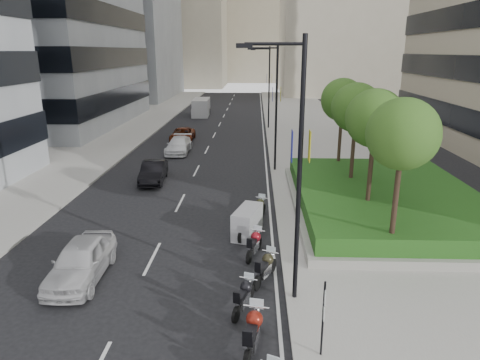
{
  "coord_description": "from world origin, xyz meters",
  "views": [
    {
      "loc": [
        2.86,
        -12.37,
        8.49
      ],
      "look_at": [
        2.07,
        9.1,
        2.0
      ],
      "focal_mm": 32.0,
      "sensor_mm": 36.0,
      "label": 1
    }
  ],
  "objects_px": {
    "lamp_post_1": "(274,102)",
    "motorcycle_1": "(253,333)",
    "car_a": "(81,261)",
    "lamp_post_0": "(295,162)",
    "lamp_post_2": "(268,83)",
    "parking_sign": "(323,315)",
    "motorcycle_4": "(254,244)",
    "delivery_van": "(201,108)",
    "motorcycle_2": "(244,296)",
    "car_c": "(179,145)",
    "motorcycle_5": "(247,222)",
    "car_d": "(183,135)",
    "motorcycle_3": "(265,268)",
    "motorcycle_6": "(258,209)",
    "car_b": "(154,172)"
  },
  "relations": [
    {
      "from": "motorcycle_3",
      "to": "parking_sign",
      "type": "bearing_deg",
      "value": -136.58
    },
    {
      "from": "motorcycle_2",
      "to": "car_d",
      "type": "xyz_separation_m",
      "value": [
        -6.83,
        28.39,
        0.12
      ]
    },
    {
      "from": "car_c",
      "to": "motorcycle_3",
      "type": "bearing_deg",
      "value": -71.46
    },
    {
      "from": "lamp_post_1",
      "to": "car_a",
      "type": "relative_size",
      "value": 2.02
    },
    {
      "from": "lamp_post_2",
      "to": "car_a",
      "type": "distance_m",
      "value": 34.95
    },
    {
      "from": "motorcycle_1",
      "to": "motorcycle_5",
      "type": "xyz_separation_m",
      "value": [
        -0.33,
        8.27,
        0.05
      ]
    },
    {
      "from": "lamp_post_0",
      "to": "car_c",
      "type": "bearing_deg",
      "value": 109.26
    },
    {
      "from": "lamp_post_1",
      "to": "motorcycle_1",
      "type": "relative_size",
      "value": 3.83
    },
    {
      "from": "motorcycle_4",
      "to": "motorcycle_5",
      "type": "distance_m",
      "value": 2.13
    },
    {
      "from": "car_a",
      "to": "delivery_van",
      "type": "xyz_separation_m",
      "value": [
        -0.78,
        43.53,
        0.3
      ]
    },
    {
      "from": "car_c",
      "to": "car_d",
      "type": "relative_size",
      "value": 1.01
    },
    {
      "from": "motorcycle_2",
      "to": "car_d",
      "type": "distance_m",
      "value": 29.2
    },
    {
      "from": "motorcycle_5",
      "to": "motorcycle_4",
      "type": "bearing_deg",
      "value": -154.2
    },
    {
      "from": "lamp_post_0",
      "to": "car_b",
      "type": "xyz_separation_m",
      "value": [
        -8.13,
        14.09,
        -4.37
      ]
    },
    {
      "from": "lamp_post_0",
      "to": "car_a",
      "type": "relative_size",
      "value": 2.02
    },
    {
      "from": "lamp_post_0",
      "to": "lamp_post_2",
      "type": "bearing_deg",
      "value": 90.0
    },
    {
      "from": "motorcycle_6",
      "to": "car_b",
      "type": "relative_size",
      "value": 0.47
    },
    {
      "from": "lamp_post_0",
      "to": "delivery_van",
      "type": "bearing_deg",
      "value": 101.04
    },
    {
      "from": "parking_sign",
      "to": "car_a",
      "type": "bearing_deg",
      "value": 153.79
    },
    {
      "from": "motorcycle_6",
      "to": "delivery_van",
      "type": "relative_size",
      "value": 0.36
    },
    {
      "from": "lamp_post_0",
      "to": "lamp_post_2",
      "type": "distance_m",
      "value": 35.0
    },
    {
      "from": "lamp_post_0",
      "to": "motorcycle_2",
      "type": "xyz_separation_m",
      "value": [
        -1.62,
        -0.65,
        -4.54
      ]
    },
    {
      "from": "car_b",
      "to": "car_c",
      "type": "xyz_separation_m",
      "value": [
        0.2,
        8.62,
        -0.02
      ]
    },
    {
      "from": "motorcycle_5",
      "to": "car_a",
      "type": "distance_m",
      "value": 7.65
    },
    {
      "from": "lamp_post_2",
      "to": "motorcycle_2",
      "type": "relative_size",
      "value": 4.75
    },
    {
      "from": "motorcycle_1",
      "to": "motorcycle_5",
      "type": "distance_m",
      "value": 8.28
    },
    {
      "from": "car_c",
      "to": "car_a",
      "type": "bearing_deg",
      "value": -89.86
    },
    {
      "from": "motorcycle_5",
      "to": "car_c",
      "type": "relative_size",
      "value": 0.52
    },
    {
      "from": "motorcycle_2",
      "to": "car_c",
      "type": "distance_m",
      "value": 24.2
    },
    {
      "from": "parking_sign",
      "to": "car_a",
      "type": "distance_m",
      "value": 9.63
    },
    {
      "from": "lamp_post_1",
      "to": "motorcycle_6",
      "type": "relative_size",
      "value": 4.57
    },
    {
      "from": "motorcycle_1",
      "to": "motorcycle_6",
      "type": "distance_m",
      "value": 10.46
    },
    {
      "from": "motorcycle_4",
      "to": "car_c",
      "type": "height_order",
      "value": "car_c"
    },
    {
      "from": "motorcycle_1",
      "to": "car_a",
      "type": "bearing_deg",
      "value": 69.23
    },
    {
      "from": "parking_sign",
      "to": "car_b",
      "type": "height_order",
      "value": "parking_sign"
    },
    {
      "from": "motorcycle_3",
      "to": "delivery_van",
      "type": "relative_size",
      "value": 0.35
    },
    {
      "from": "lamp_post_0",
      "to": "lamp_post_2",
      "type": "relative_size",
      "value": 1.0
    },
    {
      "from": "parking_sign",
      "to": "lamp_post_2",
      "type": "bearing_deg",
      "value": 90.99
    },
    {
      "from": "parking_sign",
      "to": "motorcycle_2",
      "type": "xyz_separation_m",
      "value": [
        -2.27,
        2.35,
        -0.93
      ]
    },
    {
      "from": "motorcycle_5",
      "to": "car_d",
      "type": "relative_size",
      "value": 0.52
    },
    {
      "from": "motorcycle_4",
      "to": "delivery_van",
      "type": "relative_size",
      "value": 0.36
    },
    {
      "from": "motorcycle_1",
      "to": "motorcycle_6",
      "type": "bearing_deg",
      "value": 8.97
    },
    {
      "from": "car_a",
      "to": "car_d",
      "type": "xyz_separation_m",
      "value": [
        -0.49,
        26.5,
        -0.12
      ]
    },
    {
      "from": "car_b",
      "to": "lamp_post_2",
      "type": "bearing_deg",
      "value": 64.17
    },
    {
      "from": "lamp_post_2",
      "to": "delivery_van",
      "type": "distance_m",
      "value": 13.7
    },
    {
      "from": "motorcycle_2",
      "to": "car_a",
      "type": "height_order",
      "value": "car_a"
    },
    {
      "from": "motorcycle_1",
      "to": "lamp_post_1",
      "type": "bearing_deg",
      "value": 6.35
    },
    {
      "from": "lamp_post_0",
      "to": "lamp_post_2",
      "type": "height_order",
      "value": "same"
    },
    {
      "from": "lamp_post_0",
      "to": "motorcycle_5",
      "type": "xyz_separation_m",
      "value": [
        -1.63,
        5.53,
        -4.39
      ]
    },
    {
      "from": "motorcycle_2",
      "to": "motorcycle_5",
      "type": "distance_m",
      "value": 6.18
    }
  ]
}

